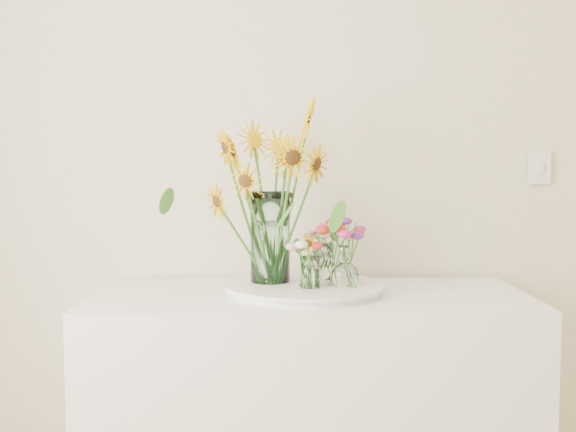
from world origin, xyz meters
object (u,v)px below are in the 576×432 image
Objects in this scene: mason_jar at (270,237)px; small_vase_c at (323,262)px; tray at (304,289)px; small_vase_b at (344,266)px; counter at (309,429)px; small_vase_a at (310,273)px.

mason_jar is 2.42× the size of small_vase_c.
tray is 0.15m from small_vase_b.
tray reaches higher than counter.
counter is 0.46m from tray.
small_vase_a is 0.11m from small_vase_b.
counter is at bearing -23.28° from tray.
small_vase_c is (0.05, 0.16, 0.01)m from small_vase_a.
small_vase_c is at bearing 112.78° from small_vase_b.
small_vase_b reaches higher than tray.
small_vase_b is (0.13, -0.04, 0.08)m from tray.
small_vase_b is at bearing -16.28° from counter.
small_vase_b is at bearing 14.79° from small_vase_a.
counter is 4.63× the size of mason_jar.
small_vase_a is (0.02, -0.07, 0.07)m from tray.
mason_jar is at bearing 138.96° from small_vase_a.
small_vase_c is (0.05, 0.10, 0.54)m from counter.
counter is 2.86× the size of tray.
counter is at bearing -117.45° from small_vase_c.
tray is at bearing -20.69° from mason_jar.
tray is 1.62× the size of mason_jar.
small_vase_c is at bearing 17.22° from mason_jar.
small_vase_c is at bearing 62.55° from counter.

